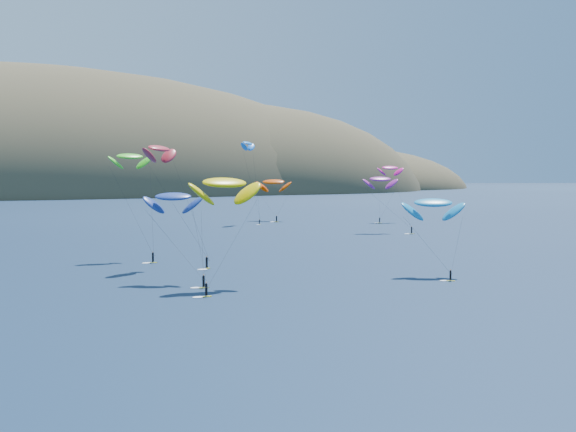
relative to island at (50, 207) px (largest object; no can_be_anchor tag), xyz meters
The scene contains 10 objects.
island is the anchor object (origin of this frame).
kitesurfer_2 503.27m from the island, 96.36° to the right, with size 12.26×11.49×18.28m.
kitesurfer_3 462.09m from the island, 97.32° to the right, with size 8.13×11.49×21.99m.
kitesurfer_4 377.53m from the island, 89.95° to the right, with size 8.21×10.00×27.70m.
kitesurfer_5 503.09m from the island, 92.31° to the right, with size 10.63×12.47×14.50m.
kitesurfer_6 424.55m from the island, 87.35° to the right, with size 10.06×12.96×17.15m.
kitesurfer_8 391.07m from the island, 83.20° to the right, with size 12.15×7.56×20.18m.
kitesurfer_9 477.66m from the island, 96.94° to the right, with size 11.74×10.83×23.23m.
kitesurfer_10 495.41m from the island, 97.06° to the right, with size 9.47×13.28×15.47m.
kitesurfer_11 365.59m from the island, 87.72° to the right, with size 12.45×14.58×16.24m.
Camera 1 is at (-59.10, -47.22, 17.26)m, focal length 50.00 mm.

